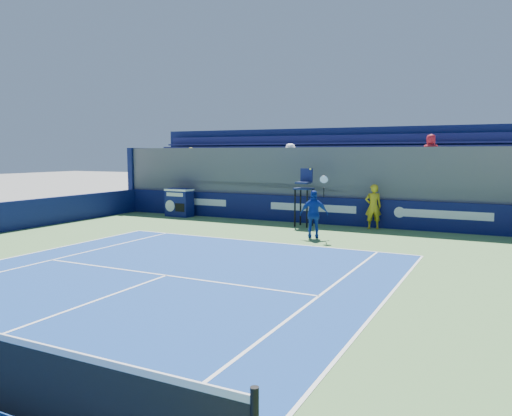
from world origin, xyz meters
The scene contains 6 objects.
ball_person centered at (2.80, 16.66, 0.94)m, with size 0.68×0.44×1.85m, color gold.
back_hoarding centered at (0.00, 17.10, 0.60)m, with size 20.40×0.21×1.20m.
match_clock centered at (-6.73, 16.43, 0.74)m, with size 1.35×0.78×1.40m.
umpire_chair centered at (-0.01, 16.06, 1.53)m, with size 0.74×0.74×2.48m.
tennis_player centered at (1.38, 13.52, 0.90)m, with size 1.12×0.76×2.57m.
stadium_seating centered at (0.00, 19.15, 1.84)m, with size 21.00×4.05×4.40m.
Camera 1 is at (7.67, -3.70, 3.13)m, focal length 35.00 mm.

